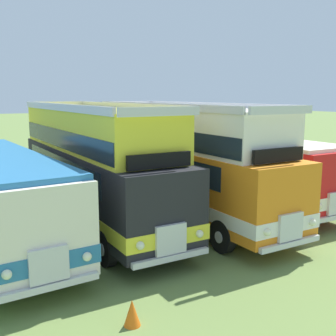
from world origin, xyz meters
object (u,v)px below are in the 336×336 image
at_px(bus_sixth_in_row, 182,157).
at_px(bus_seventh_in_row, 244,164).
at_px(cone_mid_row, 132,313).
at_px(bus_fifth_in_row, 95,162).

relative_size(bus_sixth_in_row, bus_seventh_in_row, 1.15).
xyz_separation_m(bus_sixth_in_row, cone_mid_row, (-5.40, -6.46, -2.07)).
bearing_deg(cone_mid_row, bus_sixth_in_row, 50.12).
distance_m(bus_fifth_in_row, bus_sixth_in_row, 3.52).
bearing_deg(bus_fifth_in_row, bus_seventh_in_row, -2.69).
relative_size(bus_fifth_in_row, cone_mid_row, 18.81).
distance_m(bus_sixth_in_row, bus_seventh_in_row, 3.53).
bearing_deg(bus_sixth_in_row, cone_mid_row, -129.88).
xyz_separation_m(bus_sixth_in_row, bus_seventh_in_row, (3.46, 0.27, -0.61)).
bearing_deg(bus_sixth_in_row, bus_fifth_in_row, 170.18).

